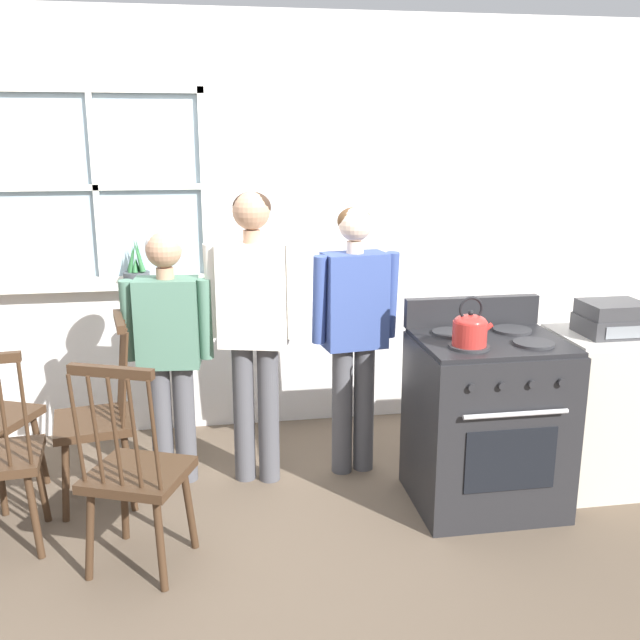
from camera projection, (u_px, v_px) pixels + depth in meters
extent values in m
plane|color=brown|center=(219.00, 530.00, 3.62)|extent=(16.00, 16.00, 0.00)
cube|color=white|center=(444.00, 225.00, 4.87)|extent=(3.18, 0.06, 2.70)
cube|color=white|center=(109.00, 358.00, 4.73)|extent=(1.38, 0.06, 1.02)
cube|color=white|center=(85.00, 44.00, 4.23)|extent=(1.38, 0.06, 0.46)
cube|color=silver|center=(102.00, 287.00, 4.52)|extent=(1.44, 0.10, 0.03)
cube|color=#9EB7C6|center=(96.00, 187.00, 4.45)|extent=(1.32, 0.01, 1.15)
cube|color=silver|center=(96.00, 188.00, 4.43)|extent=(0.04, 0.02, 1.21)
cube|color=silver|center=(96.00, 188.00, 4.43)|extent=(1.38, 0.02, 0.04)
cube|color=silver|center=(204.00, 186.00, 4.53)|extent=(0.04, 0.03, 1.21)
cube|color=silver|center=(88.00, 88.00, 4.28)|extent=(1.38, 0.03, 0.04)
cube|color=silver|center=(103.00, 280.00, 4.57)|extent=(1.38, 0.03, 0.04)
cube|color=#3D2819|center=(93.00, 423.00, 3.82)|extent=(0.46, 0.48, 0.04)
cylinder|color=#3D2819|center=(66.00, 454.00, 3.98)|extent=(0.08, 0.07, 0.43)
cylinder|color=#3D2819|center=(66.00, 482.00, 3.67)|extent=(0.07, 0.08, 0.43)
cylinder|color=#3D2819|center=(125.00, 447.00, 4.08)|extent=(0.07, 0.08, 0.43)
cylinder|color=#3D2819|center=(129.00, 472.00, 3.77)|extent=(0.08, 0.07, 0.43)
cylinder|color=#3D2819|center=(121.00, 362.00, 3.97)|extent=(0.08, 0.03, 0.53)
cylinder|color=#3D2819|center=(122.00, 367.00, 3.89)|extent=(0.08, 0.03, 0.53)
cylinder|color=#3D2819|center=(123.00, 372.00, 3.80)|extent=(0.08, 0.03, 0.53)
cylinder|color=#3D2819|center=(124.00, 377.00, 3.72)|extent=(0.08, 0.03, 0.53)
cylinder|color=#3D2819|center=(125.00, 383.00, 3.64)|extent=(0.08, 0.03, 0.53)
cube|color=#3D2819|center=(119.00, 321.00, 3.73)|extent=(0.10, 0.38, 0.04)
cylinder|color=#3D2819|center=(41.00, 485.00, 3.64)|extent=(0.07, 0.07, 0.43)
cylinder|color=#3D2819|center=(34.00, 516.00, 3.34)|extent=(0.07, 0.07, 0.43)
cylinder|color=#3D2819|center=(25.00, 416.00, 3.21)|extent=(0.03, 0.08, 0.53)
cylinder|color=#3D2819|center=(4.00, 418.00, 3.18)|extent=(0.03, 0.08, 0.53)
cube|color=#3D2819|center=(138.00, 474.00, 3.23)|extent=(0.54, 0.53, 0.04)
cylinder|color=#3D2819|center=(189.00, 508.00, 3.41)|extent=(0.09, 0.06, 0.43)
cylinder|color=#3D2819|center=(124.00, 501.00, 3.48)|extent=(0.06, 0.09, 0.43)
cylinder|color=#3D2819|center=(160.00, 545.00, 3.11)|extent=(0.06, 0.09, 0.43)
cylinder|color=#3D2819|center=(90.00, 535.00, 3.18)|extent=(0.09, 0.06, 0.43)
cylinder|color=#3D2819|center=(155.00, 439.00, 2.97)|extent=(0.04, 0.07, 0.53)
cylinder|color=#3D2819|center=(135.00, 437.00, 2.99)|extent=(0.04, 0.07, 0.53)
cylinder|color=#3D2819|center=(115.00, 435.00, 3.01)|extent=(0.04, 0.07, 0.53)
cylinder|color=#3D2819|center=(96.00, 433.00, 3.03)|extent=(0.04, 0.07, 0.53)
cylinder|color=#3D2819|center=(77.00, 431.00, 3.05)|extent=(0.04, 0.07, 0.53)
cube|color=#3D2819|center=(110.00, 372.00, 2.94)|extent=(0.37, 0.18, 0.04)
cylinder|color=#3D2819|center=(1.00, 476.00, 3.73)|extent=(0.06, 0.09, 0.43)
cylinder|color=#3D2819|center=(40.00, 449.00, 4.05)|extent=(0.09, 0.06, 0.43)
cylinder|color=#4C4C51|center=(162.00, 424.00, 4.06)|extent=(0.12, 0.12, 0.70)
cylinder|color=#4C4C51|center=(185.00, 423.00, 4.07)|extent=(0.12, 0.12, 0.70)
cube|color=#4C7560|center=(168.00, 322.00, 3.92)|extent=(0.36, 0.24, 0.49)
cylinder|color=#4C7560|center=(128.00, 321.00, 3.88)|extent=(0.08, 0.11, 0.46)
cylinder|color=#4C7560|center=(205.00, 319.00, 3.91)|extent=(0.08, 0.11, 0.46)
cylinder|color=tan|center=(165.00, 273.00, 3.85)|extent=(0.10, 0.10, 0.06)
sphere|color=tan|center=(164.00, 250.00, 3.82)|extent=(0.20, 0.20, 0.20)
ellipsoid|color=silver|center=(164.00, 246.00, 3.83)|extent=(0.20, 0.20, 0.16)
cylinder|color=#4C4C51|center=(244.00, 413.00, 4.07)|extent=(0.12, 0.12, 0.81)
cylinder|color=#4C4C51|center=(269.00, 414.00, 4.06)|extent=(0.12, 0.12, 0.81)
cube|color=white|center=(253.00, 295.00, 3.89)|extent=(0.41, 0.30, 0.57)
cylinder|color=white|center=(212.00, 291.00, 3.89)|extent=(0.10, 0.13, 0.53)
cylinder|color=white|center=(293.00, 292.00, 3.85)|extent=(0.10, 0.13, 0.53)
cylinder|color=tan|center=(252.00, 236.00, 3.81)|extent=(0.10, 0.10, 0.07)
sphere|color=tan|center=(251.00, 211.00, 3.78)|extent=(0.20, 0.20, 0.20)
ellipsoid|color=#332319|center=(252.00, 207.00, 3.79)|extent=(0.21, 0.21, 0.17)
cylinder|color=#4C4C51|center=(342.00, 410.00, 4.17)|extent=(0.12, 0.12, 0.77)
cylinder|color=#4C4C51|center=(364.00, 408.00, 4.21)|extent=(0.12, 0.12, 0.77)
cube|color=#384C8E|center=(354.00, 300.00, 4.02)|extent=(0.38, 0.26, 0.54)
cylinder|color=#384C8E|center=(319.00, 300.00, 3.94)|extent=(0.09, 0.12, 0.50)
cylinder|color=#384C8E|center=(391.00, 295.00, 4.06)|extent=(0.09, 0.12, 0.50)
cylinder|color=beige|center=(355.00, 247.00, 3.95)|extent=(0.10, 0.10, 0.07)
sphere|color=beige|center=(355.00, 224.00, 3.92)|extent=(0.19, 0.19, 0.19)
ellipsoid|color=brown|center=(354.00, 221.00, 3.93)|extent=(0.19, 0.19, 0.15)
cube|color=#232326|center=(486.00, 425.00, 3.80)|extent=(0.76, 0.64, 0.90)
cube|color=black|center=(491.00, 342.00, 3.68)|extent=(0.74, 0.61, 0.02)
cylinder|color=#2D2D30|center=(469.00, 347.00, 3.53)|extent=(0.20, 0.20, 0.02)
cylinder|color=#2D2D30|center=(534.00, 344.00, 3.58)|extent=(0.20, 0.20, 0.02)
cylinder|color=#2D2D30|center=(451.00, 333.00, 3.77)|extent=(0.20, 0.20, 0.02)
cylinder|color=#2D2D30|center=(512.00, 330.00, 3.83)|extent=(0.20, 0.20, 0.02)
cube|color=#232326|center=(472.00, 311.00, 3.94)|extent=(0.76, 0.06, 0.16)
cube|color=black|center=(511.00, 460.00, 3.50)|extent=(0.47, 0.01, 0.32)
cylinder|color=silver|center=(516.00, 414.00, 3.42)|extent=(0.53, 0.02, 0.02)
cylinder|color=#232326|center=(472.00, 388.00, 3.36)|extent=(0.04, 0.02, 0.04)
cylinder|color=#232326|center=(502.00, 386.00, 3.38)|extent=(0.04, 0.02, 0.04)
cylinder|color=#232326|center=(532.00, 384.00, 3.41)|extent=(0.04, 0.02, 0.04)
cylinder|color=#232326|center=(562.00, 382.00, 3.43)|extent=(0.04, 0.02, 0.04)
cylinder|color=red|center=(470.00, 333.00, 3.51)|extent=(0.17, 0.17, 0.12)
ellipsoid|color=red|center=(470.00, 322.00, 3.50)|extent=(0.16, 0.16, 0.07)
sphere|color=black|center=(471.00, 313.00, 3.49)|extent=(0.03, 0.03, 0.03)
cylinder|color=red|center=(485.00, 329.00, 3.52)|extent=(0.08, 0.03, 0.07)
torus|color=black|center=(471.00, 309.00, 3.48)|extent=(0.12, 0.01, 0.12)
cylinder|color=#42474C|center=(137.00, 278.00, 4.54)|extent=(0.17, 0.17, 0.08)
cylinder|color=#33261C|center=(136.00, 273.00, 4.53)|extent=(0.15, 0.15, 0.01)
cone|color=#286033|center=(139.00, 256.00, 4.51)|extent=(0.06, 0.05, 0.21)
cone|color=#286033|center=(137.00, 264.00, 4.54)|extent=(0.04, 0.05, 0.09)
cone|color=#286033|center=(132.00, 257.00, 4.51)|extent=(0.08, 0.07, 0.19)
cone|color=#286033|center=(132.00, 259.00, 4.49)|extent=(0.06, 0.04, 0.17)
cone|color=#286033|center=(135.00, 265.00, 4.49)|extent=(0.04, 0.06, 0.10)
cone|color=#286033|center=(138.00, 256.00, 4.49)|extent=(0.09, 0.08, 0.22)
cube|color=beige|center=(600.00, 413.00, 4.00)|extent=(0.55, 0.50, 0.87)
cube|color=beige|center=(609.00, 336.00, 3.88)|extent=(0.55, 0.50, 0.03)
cube|color=#38383A|center=(612.00, 325.00, 3.85)|extent=(0.34, 0.28, 0.10)
cube|color=#38383A|center=(614.00, 309.00, 3.83)|extent=(0.32, 0.27, 0.08)
cube|color=gray|center=(627.00, 332.00, 3.71)|extent=(0.24, 0.01, 0.06)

